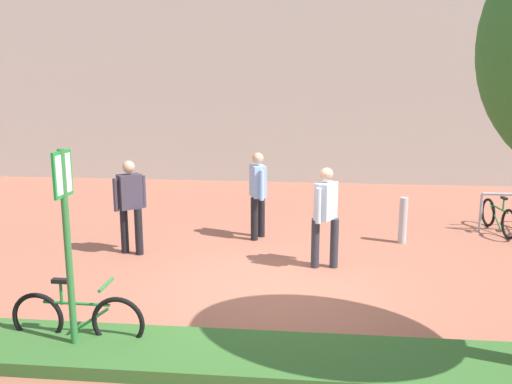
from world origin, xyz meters
The scene contains 9 objects.
ground_plane centered at (0.00, 0.00, 0.00)m, with size 60.00×60.00×0.00m, color #9E5B47.
building_facade centered at (0.00, 8.91, 5.00)m, with size 28.00×1.20×10.00m, color #B2ADA3.
planter_strip centered at (-0.28, -2.34, 0.08)m, with size 7.00×1.10×0.16m, color #336028.
parking_sign_post centered at (-2.17, -2.34, 1.61)m, with size 0.08×0.36×2.46m.
bike_at_sign centered at (-2.22, -2.11, 0.35)m, with size 1.68×0.42×0.86m.
bollard_steel centered at (2.31, 2.56, 0.45)m, with size 0.16×0.16×0.90m, color #ADADB2.
person_casual_tan centered at (-0.50, 2.57, 0.98)m, with size 0.37×0.57×1.72m.
person_shirt_white centered at (0.80, 1.02, 0.98)m, with size 0.46×0.55×1.72m.
person_suited_navy centered at (-2.68, 1.39, 0.98)m, with size 0.49×0.44×1.72m.
Camera 1 is at (0.59, -8.24, 3.33)m, focal length 39.94 mm.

